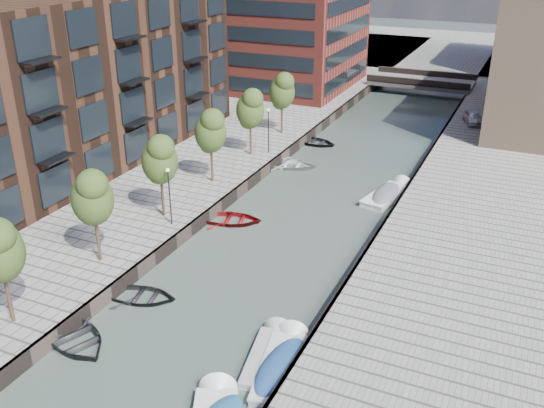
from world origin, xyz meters
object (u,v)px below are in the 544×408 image
Objects in this scene: tree_5 at (250,108)px; sloop_3 at (289,167)px; tree_6 at (282,90)px; motorboat_4 at (389,194)px; tree_3 at (159,158)px; sloop_2 at (231,222)px; bridge at (421,82)px; tree_2 at (92,196)px; sloop_1 at (142,299)px; sloop_4 at (314,144)px; tree_4 at (210,130)px; sloop_0 at (74,342)px; motorboat_0 at (283,363)px; car at (473,118)px; motorboat_2 at (270,352)px.

tree_5 is 1.18× the size of sloop_3.
tree_6 is at bearing 90.00° from tree_5.
motorboat_4 is at bearing -8.40° from tree_5.
sloop_2 is (3.96, 2.72, -5.31)m from tree_3.
tree_2 reaches higher than bridge.
tree_5 reaches higher than sloop_1.
sloop_4 is 13.98m from motorboat_4.
sloop_1 is (3.93, -8.36, -5.31)m from tree_3.
tree_4 reaches higher than sloop_4.
sloop_0 is 27.17m from motorboat_4.
tree_3 is at bearing -100.25° from bridge.
tree_4 is 22.80m from motorboat_0.
sloop_2 is at bearing -134.65° from car.
tree_2 is at bearing 159.23° from sloop_3.
sloop_2 is 16.43m from motorboat_0.
sloop_1 is at bearing -128.58° from car.
tree_6 is at bearing 109.01° from sloop_4.
tree_6 is 6.24m from sloop_4.
tree_2 and tree_4 have the same top height.
tree_5 is at bearing 89.73° from sloop_3.
sloop_2 is at bearing -77.78° from tree_6.
bridge is 2.82× the size of sloop_4.
motorboat_4 is (4.79, -34.96, -1.16)m from bridge.
tree_3 is at bearing -137.84° from motorboat_4.
motorboat_0 reaches higher than sloop_4.
tree_6 is at bearing 113.69° from motorboat_0.
tree_2 is 1.18× the size of sloop_3.
car is at bearing -30.60° from sloop_1.
car reaches higher than motorboat_0.
sloop_3 is 26.23m from motorboat_2.
tree_3 is at bearing 36.18° from sloop_0.
sloop_0 is (-5.40, -60.15, -1.39)m from bridge.
motorboat_0 is at bearing -66.31° from tree_6.
tree_2 is 1.00× the size of tree_3.
tree_3 is 1.00× the size of tree_5.
sloop_1 is at bearing 168.10° from motorboat_0.
sloop_2 is (3.96, -11.28, -5.31)m from tree_5.
bridge is 35.31m from motorboat_4.
tree_2 is 42.65m from car.
sloop_4 is at bearing -164.00° from car.
tree_5 reaches higher than car.
bridge is at bearing -22.14° from sloop_2.
motorboat_0 is 22.48m from motorboat_4.
tree_5 is (0.00, 7.00, 0.00)m from tree_4.
sloop_4 is at bearing 12.44° from tree_6.
tree_4 is at bearing 26.48° from sloop_2.
sloop_3 is 21.99m from car.
tree_5 is at bearing 118.26° from motorboat_2.
tree_3 is 10.65m from sloop_1.
tree_2 and tree_3 have the same top height.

